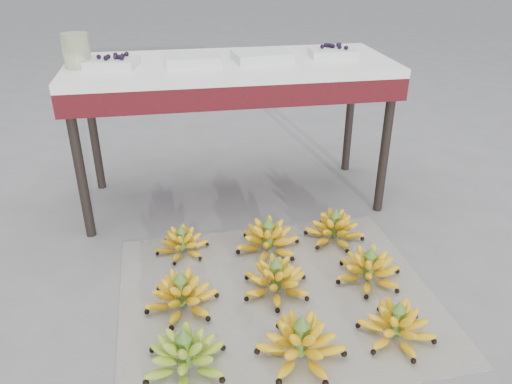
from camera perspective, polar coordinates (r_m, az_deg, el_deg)
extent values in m
plane|color=slate|center=(2.00, 0.94, -13.38)|extent=(60.00, 60.00, 0.00)
cube|color=silver|center=(2.07, 2.42, -11.77)|extent=(1.28, 1.09, 0.01)
ellipsoid|color=#6B981A|center=(1.77, -8.06, -18.42)|extent=(0.34, 0.34, 0.09)
ellipsoid|color=#6B981A|center=(1.74, -8.14, -17.56)|extent=(0.24, 0.24, 0.06)
ellipsoid|color=#6B981A|center=(1.71, -8.22, -16.72)|extent=(0.16, 0.16, 0.05)
cylinder|color=#4E7527|center=(1.74, -8.14, -17.56)|extent=(0.05, 0.05, 0.12)
cone|color=#4E7527|center=(1.69, -8.31, -15.76)|extent=(0.06, 0.06, 0.04)
ellipsoid|color=#FFC107|center=(1.79, 5.14, -17.26)|extent=(0.37, 0.37, 0.09)
ellipsoid|color=#FFC107|center=(1.76, 5.19, -16.35)|extent=(0.26, 0.26, 0.07)
ellipsoid|color=#FFC107|center=(1.74, 5.24, -15.47)|extent=(0.17, 0.17, 0.06)
cylinder|color=#4E7527|center=(1.76, 5.19, -16.35)|extent=(0.05, 0.05, 0.12)
cone|color=#4E7527|center=(1.71, 5.30, -14.44)|extent=(0.06, 0.06, 0.05)
ellipsoid|color=#FFC107|center=(1.92, 15.71, -14.83)|extent=(0.35, 0.35, 0.08)
ellipsoid|color=#FFC107|center=(1.90, 15.85, -14.03)|extent=(0.25, 0.25, 0.06)
ellipsoid|color=#FFC107|center=(1.88, 15.98, -13.27)|extent=(0.16, 0.16, 0.05)
cylinder|color=#4E7527|center=(1.90, 15.85, -14.03)|extent=(0.04, 0.04, 0.11)
cone|color=#4E7527|center=(1.86, 16.13, -12.39)|extent=(0.05, 0.05, 0.04)
ellipsoid|color=#FFC107|center=(2.00, -8.44, -11.99)|extent=(0.29, 0.29, 0.08)
ellipsoid|color=#FFC107|center=(1.98, -8.51, -11.16)|extent=(0.21, 0.21, 0.06)
ellipsoid|color=#FFC107|center=(1.96, -8.58, -10.37)|extent=(0.13, 0.13, 0.05)
cylinder|color=#4E7527|center=(1.98, -8.51, -11.16)|extent=(0.05, 0.05, 0.12)
cone|color=#4E7527|center=(1.93, -8.66, -9.46)|extent=(0.05, 0.05, 0.04)
ellipsoid|color=#FFC107|center=(2.06, 2.30, -10.39)|extent=(0.31, 0.31, 0.08)
ellipsoid|color=#FFC107|center=(2.03, 2.32, -9.58)|extent=(0.22, 0.22, 0.06)
ellipsoid|color=#FFC107|center=(2.01, 2.34, -8.80)|extent=(0.14, 0.14, 0.05)
cylinder|color=#4E7527|center=(2.03, 2.32, -9.58)|extent=(0.05, 0.05, 0.11)
cone|color=#4E7527|center=(1.99, 2.36, -7.90)|extent=(0.05, 0.05, 0.04)
ellipsoid|color=#FFC107|center=(2.17, 12.76, -8.95)|extent=(0.33, 0.33, 0.08)
ellipsoid|color=#FFC107|center=(2.15, 12.86, -8.17)|extent=(0.23, 0.23, 0.06)
ellipsoid|color=#FFC107|center=(2.13, 12.95, -7.42)|extent=(0.15, 0.15, 0.05)
cylinder|color=#4E7527|center=(2.15, 12.86, -8.17)|extent=(0.05, 0.05, 0.11)
cone|color=#4E7527|center=(2.11, 13.06, -6.56)|extent=(0.05, 0.05, 0.04)
ellipsoid|color=#FFC107|center=(2.32, -8.41, -6.08)|extent=(0.26, 0.26, 0.07)
ellipsoid|color=#FFC107|center=(2.30, -8.46, -5.44)|extent=(0.18, 0.18, 0.05)
ellipsoid|color=#FFC107|center=(2.28, -8.51, -4.83)|extent=(0.12, 0.12, 0.04)
cylinder|color=#4E7527|center=(2.30, -8.46, -5.44)|extent=(0.04, 0.04, 0.10)
cone|color=#4E7527|center=(2.27, -8.57, -4.14)|extent=(0.05, 0.05, 0.03)
ellipsoid|color=#FFC107|center=(2.30, 1.40, -5.77)|extent=(0.35, 0.35, 0.09)
ellipsoid|color=#FFC107|center=(2.28, 1.41, -4.97)|extent=(0.24, 0.24, 0.06)
ellipsoid|color=#FFC107|center=(2.26, 1.42, -4.21)|extent=(0.16, 0.16, 0.05)
cylinder|color=#4E7527|center=(2.28, 1.41, -4.97)|extent=(0.05, 0.05, 0.12)
cone|color=#4E7527|center=(2.24, 1.43, -3.34)|extent=(0.06, 0.06, 0.04)
ellipsoid|color=#FFC107|center=(2.41, 8.91, -4.53)|extent=(0.37, 0.37, 0.08)
ellipsoid|color=#FFC107|center=(2.39, 8.98, -3.80)|extent=(0.26, 0.26, 0.06)
ellipsoid|color=#FFC107|center=(2.37, 9.03, -3.11)|extent=(0.17, 0.17, 0.05)
cylinder|color=#4E7527|center=(2.39, 8.98, -3.80)|extent=(0.04, 0.04, 0.11)
cone|color=#4E7527|center=(2.35, 9.10, -2.32)|extent=(0.05, 0.05, 0.04)
cylinder|color=black|center=(2.41, -19.50, 2.57)|extent=(0.05, 0.05, 0.72)
cylinder|color=black|center=(2.59, 14.54, 4.98)|extent=(0.05, 0.05, 0.72)
cylinder|color=black|center=(2.90, -18.13, 6.88)|extent=(0.05, 0.05, 0.72)
cylinder|color=black|center=(3.04, 10.67, 8.75)|extent=(0.05, 0.05, 0.72)
cube|color=#591019|center=(2.54, -2.86, 12.67)|extent=(1.58, 0.63, 0.11)
cube|color=white|center=(2.52, -2.90, 14.29)|extent=(1.58, 0.63, 0.04)
cube|color=silver|center=(2.48, -16.13, 14.00)|extent=(0.26, 0.21, 0.04)
sphere|color=black|center=(2.51, -14.57, 15.03)|extent=(0.02, 0.02, 0.02)
sphere|color=black|center=(2.45, -15.42, 14.66)|extent=(0.02, 0.02, 0.02)
sphere|color=black|center=(2.46, -15.76, 14.63)|extent=(0.02, 0.02, 0.02)
sphere|color=black|center=(2.48, -14.99, 14.82)|extent=(0.02, 0.02, 0.02)
sphere|color=black|center=(2.45, -16.77, 14.49)|extent=(0.02, 0.02, 0.02)
sphere|color=black|center=(2.48, -17.54, 14.51)|extent=(0.02, 0.02, 0.02)
sphere|color=black|center=(2.43, -15.10, 14.59)|extent=(0.02, 0.02, 0.02)
sphere|color=black|center=(2.44, -16.80, 14.44)|extent=(0.02, 0.02, 0.02)
sphere|color=black|center=(2.48, -16.53, 14.63)|extent=(0.02, 0.02, 0.02)
sphere|color=black|center=(2.50, -15.76, 14.87)|extent=(0.02, 0.02, 0.02)
cube|color=silver|center=(2.46, -7.15, 14.80)|extent=(0.26, 0.19, 0.04)
cube|color=silver|center=(2.51, 0.68, 15.28)|extent=(0.29, 0.23, 0.04)
cube|color=silver|center=(2.64, 8.76, 15.47)|extent=(0.24, 0.18, 0.04)
sphere|color=black|center=(2.68, 9.37, 16.27)|extent=(0.02, 0.02, 0.02)
sphere|color=black|center=(2.63, 7.57, 16.16)|extent=(0.02, 0.02, 0.02)
sphere|color=black|center=(2.63, 9.53, 16.05)|extent=(0.02, 0.02, 0.02)
sphere|color=black|center=(2.65, 8.69, 16.18)|extent=(0.02, 0.02, 0.02)
sphere|color=black|center=(2.61, 10.26, 15.92)|extent=(0.02, 0.02, 0.02)
sphere|color=black|center=(2.67, 9.50, 16.20)|extent=(0.02, 0.02, 0.02)
sphere|color=black|center=(2.67, 7.99, 16.30)|extent=(0.02, 0.02, 0.02)
sphere|color=black|center=(2.66, 8.45, 16.25)|extent=(0.02, 0.02, 0.02)
sphere|color=black|center=(2.65, 8.81, 16.16)|extent=(0.02, 0.02, 0.02)
sphere|color=black|center=(2.66, 8.21, 16.28)|extent=(0.02, 0.02, 0.02)
sphere|color=black|center=(2.69, 9.51, 16.27)|extent=(0.02, 0.02, 0.02)
cylinder|color=beige|center=(2.50, -19.84, 14.95)|extent=(0.16, 0.16, 0.15)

